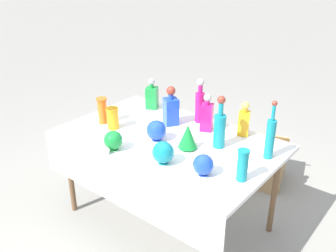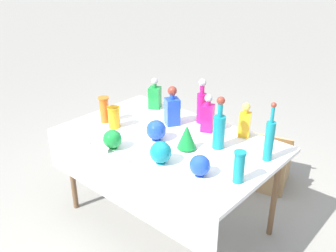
# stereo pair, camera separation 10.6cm
# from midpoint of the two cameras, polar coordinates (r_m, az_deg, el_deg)

# --- Properties ---
(ground_plane) EXTENTS (40.00, 40.00, 0.00)m
(ground_plane) POSITION_cam_midpoint_polar(r_m,az_deg,el_deg) (3.21, 0.98, -14.06)
(ground_plane) COLOR gray
(display_table) EXTENTS (1.62, 1.02, 0.76)m
(display_table) POSITION_cam_midpoint_polar(r_m,az_deg,el_deg) (2.80, 0.59, -3.26)
(display_table) COLOR white
(display_table) RESTS_ON ground
(tall_bottle_0) EXTENTS (0.08, 0.08, 0.37)m
(tall_bottle_0) POSITION_cam_midpoint_polar(r_m,az_deg,el_deg) (3.01, 6.15, 3.34)
(tall_bottle_0) COLOR #C61972
(tall_bottle_0) RESTS_ON display_table
(tall_bottle_1) EXTENTS (0.09, 0.09, 0.38)m
(tall_bottle_1) POSITION_cam_midpoint_polar(r_m,az_deg,el_deg) (2.62, 8.95, -0.35)
(tall_bottle_1) COLOR teal
(tall_bottle_1) RESTS_ON display_table
(tall_bottle_2) EXTENTS (0.06, 0.06, 0.41)m
(tall_bottle_2) POSITION_cam_midpoint_polar(r_m,az_deg,el_deg) (2.54, 16.36, -1.88)
(tall_bottle_2) COLOR teal
(tall_bottle_2) RESTS_ON display_table
(square_decanter_0) EXTENTS (0.11, 0.11, 0.27)m
(square_decanter_0) POSITION_cam_midpoint_polar(r_m,az_deg,el_deg) (2.84, 12.69, 0.62)
(square_decanter_0) COLOR orange
(square_decanter_0) RESTS_ON display_table
(square_decanter_1) EXTENTS (0.15, 0.15, 0.32)m
(square_decanter_1) POSITION_cam_midpoint_polar(r_m,az_deg,el_deg) (2.96, 1.67, 2.66)
(square_decanter_1) COLOR blue
(square_decanter_1) RESTS_ON display_table
(square_decanter_2) EXTENTS (0.13, 0.13, 0.28)m
(square_decanter_2) POSITION_cam_midpoint_polar(r_m,az_deg,el_deg) (3.30, -1.10, 4.59)
(square_decanter_2) COLOR #198C38
(square_decanter_2) RESTS_ON display_table
(square_decanter_3) EXTENTS (0.12, 0.12, 0.30)m
(square_decanter_3) POSITION_cam_midpoint_polar(r_m,az_deg,el_deg) (2.88, 7.12, 1.57)
(square_decanter_3) COLOR #C61972
(square_decanter_3) RESTS_ON display_table
(slender_vase_0) EXTENTS (0.09, 0.09, 0.21)m
(slender_vase_0) POSITION_cam_midpoint_polar(r_m,az_deg,el_deg) (3.05, -8.71, 2.61)
(slender_vase_0) COLOR orange
(slender_vase_0) RESTS_ON display_table
(slender_vase_1) EXTENTS (0.08, 0.08, 0.21)m
(slender_vase_1) POSITION_cam_midpoint_polar(r_m,az_deg,el_deg) (2.28, 12.11, -5.99)
(slender_vase_1) COLOR teal
(slender_vase_1) RESTS_ON display_table
(slender_vase_2) EXTENTS (0.10, 0.10, 0.17)m
(slender_vase_2) POSITION_cam_midpoint_polar(r_m,az_deg,el_deg) (2.95, -7.21, 1.43)
(slender_vase_2) COLOR orange
(slender_vase_2) RESTS_ON display_table
(fluted_vase_0) EXTENTS (0.14, 0.14, 0.18)m
(fluted_vase_0) POSITION_cam_midpoint_polar(r_m,az_deg,el_deg) (2.61, 4.05, -1.64)
(fluted_vase_0) COLOR #198C38
(fluted_vase_0) RESTS_ON display_table
(round_bowl_0) EXTENTS (0.13, 0.13, 0.14)m
(round_bowl_0) POSITION_cam_midpoint_polar(r_m,az_deg,el_deg) (2.64, -7.33, -2.00)
(round_bowl_0) COLOR #198C38
(round_bowl_0) RESTS_ON display_table
(round_bowl_1) EXTENTS (0.15, 0.15, 0.15)m
(round_bowl_1) POSITION_cam_midpoint_polar(r_m,az_deg,el_deg) (2.73, -0.71, -0.62)
(round_bowl_1) COLOR blue
(round_bowl_1) RESTS_ON display_table
(round_bowl_2) EXTENTS (0.15, 0.15, 0.15)m
(round_bowl_2) POSITION_cam_midpoint_polar(r_m,az_deg,el_deg) (2.44, 0.12, -4.04)
(round_bowl_2) COLOR teal
(round_bowl_2) RESTS_ON display_table
(round_bowl_3) EXTENTS (0.13, 0.13, 0.14)m
(round_bowl_3) POSITION_cam_midpoint_polar(r_m,az_deg,el_deg) (2.32, 6.19, -6.01)
(round_bowl_3) COLOR blue
(round_bowl_3) RESTS_ON display_table
(price_tag_left) EXTENTS (0.05, 0.02, 0.05)m
(price_tag_left) POSITION_cam_midpoint_polar(r_m,az_deg,el_deg) (2.61, -8.41, -3.59)
(price_tag_left) COLOR white
(price_tag_left) RESTS_ON display_table
(price_tag_center) EXTENTS (0.06, 0.03, 0.04)m
(price_tag_center) POSITION_cam_midpoint_polar(r_m,az_deg,el_deg) (2.76, -11.34, -2.33)
(price_tag_center) COLOR white
(price_tag_center) RESTS_ON display_table
(price_tag_right) EXTENTS (0.06, 0.03, 0.04)m
(price_tag_right) POSITION_cam_midpoint_polar(r_m,az_deg,el_deg) (2.49, -5.19, -5.10)
(price_tag_right) COLOR white
(price_tag_right) RESTS_ON display_table
(cardboard_box_behind_left) EXTENTS (0.53, 0.48, 0.38)m
(cardboard_box_behind_left) POSITION_cam_midpoint_polar(r_m,az_deg,el_deg) (3.73, 14.72, -6.09)
(cardboard_box_behind_left) COLOR tan
(cardboard_box_behind_left) RESTS_ON ground
(cardboard_box_behind_right) EXTENTS (0.56, 0.52, 0.46)m
(cardboard_box_behind_right) POSITION_cam_midpoint_polar(r_m,az_deg,el_deg) (3.70, 14.97, -5.63)
(cardboard_box_behind_right) COLOR tan
(cardboard_box_behind_right) RESTS_ON ground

